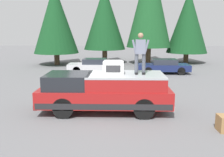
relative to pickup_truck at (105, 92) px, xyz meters
name	(u,v)px	position (x,y,z in m)	size (l,w,h in m)	color
ground_plane	(96,112)	(-0.07, 0.37, -0.87)	(90.00, 90.00, 0.00)	slate
pickup_truck	(105,92)	(0.00, 0.00, 0.00)	(2.01, 5.54, 1.65)	maroon
compressor_unit	(113,67)	(-0.03, -0.36, 1.05)	(0.65, 0.84, 0.56)	white
person_on_truck_bed	(140,52)	(-0.06, -1.46, 1.68)	(0.29, 0.72, 1.69)	#4C515B
parked_car_navy	(163,66)	(9.71, -4.18, -0.29)	(1.64, 4.10, 1.16)	navy
parked_car_silver	(94,66)	(9.89, 1.43, -0.29)	(1.64, 4.10, 1.16)	silver
conifer_far_left	(188,22)	(16.32, -7.69, 3.41)	(4.19, 4.19, 7.49)	#4C3826
conifer_left	(150,1)	(15.61, -3.62, 5.38)	(4.47, 4.47, 10.83)	#4C3826
conifer_center_left	(105,18)	(15.99, 0.87, 3.78)	(4.28, 4.28, 7.87)	#4C3826
conifer_center_right	(55,19)	(14.64, 5.61, 3.60)	(4.38, 4.38, 7.79)	#4C3826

